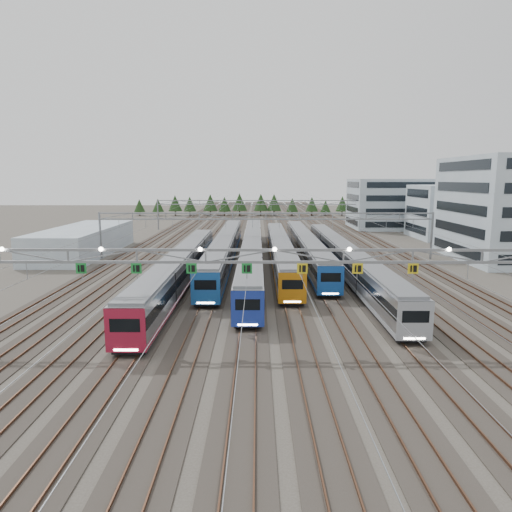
{
  "coord_description": "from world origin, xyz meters",
  "views": [
    {
      "loc": [
        -1.37,
        -36.43,
        13.49
      ],
      "look_at": [
        -1.59,
        22.42,
        3.5
      ],
      "focal_mm": 32.0,
      "sensor_mm": 36.0,
      "label": 1
    }
  ],
  "objects_px": {
    "train_d": "(280,250)",
    "train_f": "(344,258)",
    "gantry_near": "(274,259)",
    "depot_bldg_mid": "(447,212)",
    "depot_bldg_north": "(392,204)",
    "gantry_mid": "(266,222)",
    "west_shed": "(83,241)",
    "train_a": "(181,266)",
    "gantry_far": "(263,206)",
    "train_c": "(252,249)",
    "train_e": "(306,247)",
    "train_b": "(225,248)"
  },
  "relations": [
    {
      "from": "gantry_mid",
      "to": "depot_bldg_mid",
      "type": "relative_size",
      "value": 3.52
    },
    {
      "from": "gantry_far",
      "to": "depot_bldg_mid",
      "type": "distance_m",
      "value": 45.18
    },
    {
      "from": "train_d",
      "to": "gantry_mid",
      "type": "xyz_separation_m",
      "value": [
        -2.25,
        4.69,
        4.18
      ]
    },
    {
      "from": "train_a",
      "to": "gantry_mid",
      "type": "xyz_separation_m",
      "value": [
        11.25,
        18.51,
        4.11
      ]
    },
    {
      "from": "train_f",
      "to": "gantry_near",
      "type": "distance_m",
      "value": 31.54
    },
    {
      "from": "train_f",
      "to": "gantry_mid",
      "type": "height_order",
      "value": "gantry_mid"
    },
    {
      "from": "train_c",
      "to": "train_d",
      "type": "relative_size",
      "value": 1.34
    },
    {
      "from": "gantry_far",
      "to": "depot_bldg_north",
      "type": "height_order",
      "value": "depot_bldg_north"
    },
    {
      "from": "train_a",
      "to": "gantry_near",
      "type": "distance_m",
      "value": 24.81
    },
    {
      "from": "train_a",
      "to": "gantry_mid",
      "type": "relative_size",
      "value": 0.91
    },
    {
      "from": "west_shed",
      "to": "train_f",
      "type": "bearing_deg",
      "value": -20.43
    },
    {
      "from": "train_b",
      "to": "gantry_mid",
      "type": "bearing_deg",
      "value": 18.46
    },
    {
      "from": "gantry_near",
      "to": "west_shed",
      "type": "height_order",
      "value": "gantry_near"
    },
    {
      "from": "train_b",
      "to": "train_e",
      "type": "relative_size",
      "value": 1.1
    },
    {
      "from": "depot_bldg_north",
      "to": "train_f",
      "type": "bearing_deg",
      "value": -111.93
    },
    {
      "from": "gantry_near",
      "to": "train_d",
      "type": "bearing_deg",
      "value": 86.29
    },
    {
      "from": "train_b",
      "to": "gantry_mid",
      "type": "distance_m",
      "value": 8.22
    },
    {
      "from": "train_c",
      "to": "west_shed",
      "type": "xyz_separation_m",
      "value": [
        -30.8,
        8.97,
        0.2
      ]
    },
    {
      "from": "train_c",
      "to": "train_e",
      "type": "distance_m",
      "value": 9.4
    },
    {
      "from": "train_d",
      "to": "train_f",
      "type": "relative_size",
      "value": 0.85
    },
    {
      "from": "depot_bldg_mid",
      "to": "train_d",
      "type": "bearing_deg",
      "value": -140.43
    },
    {
      "from": "train_c",
      "to": "west_shed",
      "type": "height_order",
      "value": "west_shed"
    },
    {
      "from": "train_c",
      "to": "west_shed",
      "type": "bearing_deg",
      "value": 163.76
    },
    {
      "from": "train_a",
      "to": "west_shed",
      "type": "xyz_separation_m",
      "value": [
        -21.8,
        23.94,
        0.12
      ]
    },
    {
      "from": "train_e",
      "to": "train_f",
      "type": "relative_size",
      "value": 0.86
    },
    {
      "from": "west_shed",
      "to": "depot_bldg_mid",
      "type": "bearing_deg",
      "value": 16.82
    },
    {
      "from": "train_a",
      "to": "gantry_near",
      "type": "bearing_deg",
      "value": -62.59
    },
    {
      "from": "train_b",
      "to": "train_f",
      "type": "bearing_deg",
      "value": -26.12
    },
    {
      "from": "train_b",
      "to": "train_c",
      "type": "relative_size",
      "value": 0.83
    },
    {
      "from": "depot_bldg_mid",
      "to": "train_f",
      "type": "bearing_deg",
      "value": -128.05
    },
    {
      "from": "train_e",
      "to": "gantry_mid",
      "type": "xyz_separation_m",
      "value": [
        -6.75,
        0.85,
        4.16
      ]
    },
    {
      "from": "gantry_near",
      "to": "train_f",
      "type": "bearing_deg",
      "value": 68.74
    },
    {
      "from": "gantry_far",
      "to": "depot_bldg_north",
      "type": "distance_m",
      "value": 35.95
    },
    {
      "from": "train_f",
      "to": "west_shed",
      "type": "height_order",
      "value": "west_shed"
    },
    {
      "from": "depot_bldg_mid",
      "to": "depot_bldg_north",
      "type": "height_order",
      "value": "depot_bldg_north"
    },
    {
      "from": "gantry_far",
      "to": "west_shed",
      "type": "distance_m",
      "value": 51.71
    },
    {
      "from": "train_a",
      "to": "gantry_far",
      "type": "distance_m",
      "value": 64.63
    },
    {
      "from": "train_a",
      "to": "gantry_mid",
      "type": "height_order",
      "value": "gantry_mid"
    },
    {
      "from": "gantry_mid",
      "to": "depot_bldg_north",
      "type": "distance_m",
      "value": 61.06
    },
    {
      "from": "gantry_near",
      "to": "depot_bldg_mid",
      "type": "bearing_deg",
      "value": 58.41
    },
    {
      "from": "train_f",
      "to": "depot_bldg_mid",
      "type": "bearing_deg",
      "value": 51.95
    },
    {
      "from": "train_c",
      "to": "depot_bldg_mid",
      "type": "relative_size",
      "value": 4.3
    },
    {
      "from": "train_c",
      "to": "gantry_mid",
      "type": "distance_m",
      "value": 5.94
    },
    {
      "from": "gantry_near",
      "to": "gantry_far",
      "type": "xyz_separation_m",
      "value": [
        0.05,
        85.12,
        -0.7
      ]
    },
    {
      "from": "gantry_near",
      "to": "depot_bldg_north",
      "type": "xyz_separation_m",
      "value": [
        35.71,
        89.69,
        -0.36
      ]
    },
    {
      "from": "depot_bldg_north",
      "to": "depot_bldg_mid",
      "type": "bearing_deg",
      "value": -73.84
    },
    {
      "from": "train_d",
      "to": "depot_bldg_mid",
      "type": "relative_size",
      "value": 3.21
    },
    {
      "from": "train_f",
      "to": "gantry_far",
      "type": "height_order",
      "value": "gantry_far"
    },
    {
      "from": "train_a",
      "to": "train_e",
      "type": "distance_m",
      "value": 25.22
    },
    {
      "from": "depot_bldg_north",
      "to": "west_shed",
      "type": "height_order",
      "value": "depot_bldg_north"
    }
  ]
}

